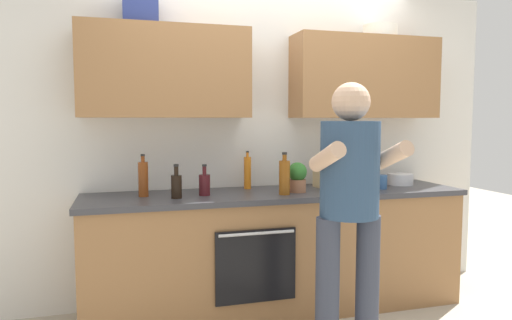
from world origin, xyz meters
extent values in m
plane|color=#B2A893|center=(0.00, 0.00, 0.00)|extent=(12.00, 12.00, 0.00)
cube|color=silver|center=(0.00, 0.36, 1.25)|extent=(4.00, 0.06, 2.50)
cube|color=olive|center=(-0.80, 0.17, 1.77)|extent=(1.20, 0.32, 0.65)
cube|color=olive|center=(0.80, 0.17, 1.77)|extent=(1.20, 0.32, 0.65)
cylinder|color=silver|center=(0.93, 0.17, 2.15)|extent=(0.27, 0.27, 0.10)
cube|color=navy|center=(-0.97, 0.17, 2.22)|extent=(0.24, 0.20, 0.23)
cube|color=olive|center=(0.00, 0.00, 0.43)|extent=(2.80, 0.60, 0.86)
cube|color=#38383D|center=(0.00, 0.00, 0.88)|extent=(2.84, 0.64, 0.04)
cube|color=black|center=(-0.26, -0.31, 0.45)|extent=(0.56, 0.02, 0.50)
cylinder|color=silver|center=(-0.26, -0.33, 0.68)|extent=(0.52, 0.02, 0.02)
cylinder|color=#383D4C|center=(0.02, -0.84, 0.44)|extent=(0.14, 0.14, 0.87)
cylinder|color=#383D4C|center=(0.28, -0.84, 0.44)|extent=(0.14, 0.14, 0.87)
cylinder|color=navy|center=(0.15, -0.84, 1.15)|extent=(0.34, 0.34, 0.55)
sphere|color=#D8AD8C|center=(0.15, -0.84, 1.54)|extent=(0.22, 0.22, 0.22)
cylinder|color=#D8AD8C|center=(-0.05, -0.96, 1.23)|extent=(0.09, 0.31, 0.19)
cylinder|color=#D8AD8C|center=(0.35, -0.96, 1.23)|extent=(0.09, 0.31, 0.19)
cylinder|color=silver|center=(0.38, -0.10, 0.98)|extent=(0.05, 0.05, 0.15)
cylinder|color=silver|center=(0.38, -0.10, 1.08)|extent=(0.03, 0.03, 0.04)
cylinder|color=black|center=(0.38, -0.10, 1.11)|extent=(0.03, 0.03, 0.01)
cylinder|color=brown|center=(-0.97, 0.05, 1.02)|extent=(0.07, 0.07, 0.24)
cylinder|color=brown|center=(-0.97, 0.05, 1.16)|extent=(0.03, 0.03, 0.04)
cylinder|color=black|center=(-0.97, 0.05, 1.19)|extent=(0.03, 0.03, 0.01)
cylinder|color=black|center=(-0.76, -0.09, 0.98)|extent=(0.07, 0.07, 0.16)
cylinder|color=black|center=(-0.76, -0.09, 1.09)|extent=(0.03, 0.03, 0.06)
cylinder|color=black|center=(-0.76, -0.09, 1.13)|extent=(0.03, 0.03, 0.02)
cylinder|color=#471419|center=(-0.55, -0.02, 0.97)|extent=(0.08, 0.08, 0.15)
cylinder|color=#471419|center=(-0.55, -0.02, 1.08)|extent=(0.03, 0.03, 0.06)
cylinder|color=black|center=(-0.55, -0.02, 1.11)|extent=(0.03, 0.03, 0.01)
cylinder|color=orange|center=(-0.18, 0.20, 1.02)|extent=(0.06, 0.06, 0.25)
cylinder|color=orange|center=(-0.18, 0.20, 1.17)|extent=(0.02, 0.02, 0.04)
cylinder|color=black|center=(-0.18, 0.20, 1.19)|extent=(0.02, 0.02, 0.01)
cylinder|color=#8C4C14|center=(0.00, -0.14, 1.02)|extent=(0.08, 0.08, 0.24)
cylinder|color=#8C4C14|center=(0.00, -0.14, 1.17)|extent=(0.03, 0.03, 0.04)
cylinder|color=black|center=(0.00, -0.14, 1.20)|extent=(0.04, 0.04, 0.02)
cylinder|color=#33598C|center=(0.82, -0.10, 0.95)|extent=(0.07, 0.07, 0.11)
cylinder|color=slate|center=(0.62, -0.10, 0.94)|extent=(0.08, 0.08, 0.09)
cylinder|color=silver|center=(1.09, 0.08, 0.95)|extent=(0.21, 0.21, 0.09)
cube|color=brown|center=(0.79, 0.15, 1.02)|extent=(0.10, 0.14, 0.25)
cylinder|color=black|center=(0.78, 0.13, 1.18)|extent=(0.02, 0.02, 0.06)
cylinder|color=black|center=(0.81, 0.17, 1.18)|extent=(0.02, 0.02, 0.06)
cylinder|color=#9E6647|center=(0.13, -0.06, 0.95)|extent=(0.13, 0.13, 0.09)
sphere|color=#2D6B28|center=(0.13, -0.06, 1.05)|extent=(0.14, 0.14, 0.14)
cube|color=tan|center=(0.45, 0.10, 0.99)|extent=(0.18, 0.21, 0.18)
camera|label=1|loc=(-1.09, -3.24, 1.43)|focal=32.48mm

